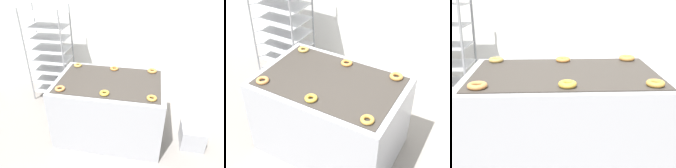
% 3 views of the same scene
% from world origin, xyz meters
% --- Properties ---
extents(fryer_machine, '(1.42, 0.94, 0.86)m').
position_xyz_m(fryer_machine, '(0.00, 0.72, 0.43)').
color(fryer_machine, '#A8AAB2').
rests_on(fryer_machine, ground_plane).
extents(baking_rack_cart, '(0.66, 0.48, 1.60)m').
position_xyz_m(baking_rack_cart, '(-1.19, 1.53, 0.82)').
color(baking_rack_cart, gray).
rests_on(baking_rack_cart, ground_plane).
extents(donut_near_left, '(0.12, 0.12, 0.03)m').
position_xyz_m(donut_near_left, '(-0.55, 0.39, 0.88)').
color(donut_near_left, '#C98245').
rests_on(donut_near_left, fryer_machine).
extents(donut_near_center, '(0.11, 0.11, 0.03)m').
position_xyz_m(donut_near_center, '(-0.00, 0.39, 0.88)').
color(donut_near_center, gold).
rests_on(donut_near_center, fryer_machine).
extents(donut_near_right, '(0.12, 0.12, 0.03)m').
position_xyz_m(donut_near_right, '(0.55, 0.39, 0.88)').
color(donut_near_right, '#BB8B3A').
rests_on(donut_near_right, fryer_machine).
extents(donut_far_left, '(0.12, 0.12, 0.03)m').
position_xyz_m(donut_far_left, '(-0.54, 1.06, 0.88)').
color(donut_far_left, tan).
rests_on(donut_far_left, fryer_machine).
extents(donut_far_center, '(0.12, 0.12, 0.03)m').
position_xyz_m(donut_far_center, '(0.00, 1.05, 0.88)').
color(donut_far_center, '#D1863C').
rests_on(donut_far_center, fryer_machine).
extents(donut_far_right, '(0.13, 0.13, 0.04)m').
position_xyz_m(donut_far_right, '(0.53, 1.07, 0.88)').
color(donut_far_right, '#C6883F').
rests_on(donut_far_right, fryer_machine).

